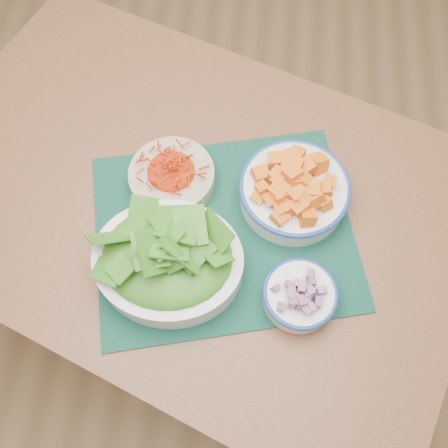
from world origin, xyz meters
name	(u,v)px	position (x,y,z in m)	size (l,w,h in m)	color
ground	(193,269)	(0.00, 0.00, 0.00)	(4.00, 4.00, 0.00)	#99744A
table	(190,214)	(0.04, -0.10, 0.65)	(1.43, 1.19, 0.75)	brown
placemat	(224,231)	(0.13, -0.18, 0.75)	(0.53, 0.43, 0.00)	black
carrot_bowl	(171,174)	(0.01, -0.08, 0.79)	(0.23, 0.23, 0.07)	#C6AE93
squash_bowl	(295,187)	(0.27, -0.09, 0.80)	(0.26, 0.26, 0.11)	white
lettuce_bowl	(167,257)	(0.03, -0.27, 0.81)	(0.29, 0.25, 0.13)	white
onion_bowl	(300,294)	(0.29, -0.31, 0.79)	(0.17, 0.17, 0.07)	white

